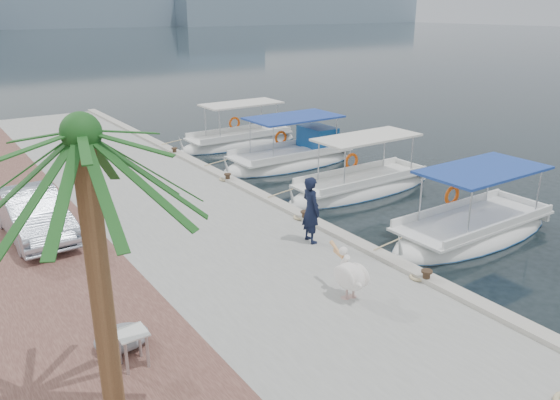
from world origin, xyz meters
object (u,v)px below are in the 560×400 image
at_px(fishing_caique_b, 472,233).
at_px(fisherman, 311,210).
at_px(fishing_caique_c, 361,189).
at_px(fishing_caique_e, 239,143).
at_px(parked_car, 33,214).
at_px(fishing_caique_d, 292,160).
at_px(pelican, 350,275).
at_px(date_palm, 81,136).

xyz_separation_m(fishing_caique_b, fisherman, (-5.20, 1.72, 1.35)).
bearing_deg(fishing_caique_c, fishing_caique_b, -91.04).
xyz_separation_m(fishing_caique_b, fishing_caique_e, (0.03, 14.72, 0.00)).
xyz_separation_m(fisherman, parked_car, (-6.49, 4.90, -0.27)).
relative_size(fishing_caique_c, fishing_caique_d, 1.00).
relative_size(fishing_caique_c, pelican, 4.76).
bearing_deg(fishing_caique_b, fishing_caique_d, 88.79).
height_order(fishing_caique_d, fisherman, fisherman).
bearing_deg(fishing_caique_d, fisherman, -122.62).
height_order(fishing_caique_e, date_palm, date_palm).
bearing_deg(pelican, parked_car, 123.38).
distance_m(date_palm, parked_car, 9.83).
bearing_deg(fishing_caique_d, pelican, -119.86).
distance_m(fishing_caique_c, fishing_caique_e, 9.40).
relative_size(fishing_caique_b, fishing_caique_e, 0.99).
distance_m(fishing_caique_e, fisherman, 14.08).
distance_m(fishing_caique_b, fishing_caique_c, 5.32).
relative_size(fishing_caique_d, parked_car, 1.64).
height_order(fisherman, date_palm, date_palm).
height_order(fishing_caique_c, parked_car, fishing_caique_c).
distance_m(fishing_caique_b, pelican, 6.64).
xyz_separation_m(fishing_caique_d, date_palm, (-12.49, -12.50, 5.09)).
distance_m(fishing_caique_b, fisherman, 5.64).
distance_m(fishing_caique_b, parked_car, 13.48).
xyz_separation_m(fishing_caique_d, fisherman, (-5.42, -8.47, 1.29)).
relative_size(fishing_caique_c, parked_car, 1.64).
bearing_deg(pelican, fishing_caique_d, 60.14).
height_order(fishing_caique_c, fishing_caique_e, same).
bearing_deg(parked_car, fishing_caique_b, -31.90).
height_order(fishing_caique_b, pelican, fishing_caique_b).
bearing_deg(fisherman, fishing_caique_c, -50.81).
relative_size(fishing_caique_d, pelican, 4.77).
distance_m(fishing_caique_b, date_palm, 13.52).
bearing_deg(fishing_caique_b, fishing_caique_e, 89.90).
bearing_deg(date_palm, fishing_caique_d, 45.01).
xyz_separation_m(fishing_caique_d, parked_car, (-11.91, -3.57, 1.02)).
distance_m(fishing_caique_e, pelican, 17.38).
xyz_separation_m(fishing_caique_c, pelican, (-6.52, -6.71, 0.96)).
height_order(fishing_caique_b, fishing_caique_d, same).
height_order(fisherman, parked_car, fisherman).
relative_size(fishing_caique_b, pelican, 4.63).
relative_size(fishing_caique_b, fisherman, 3.51).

